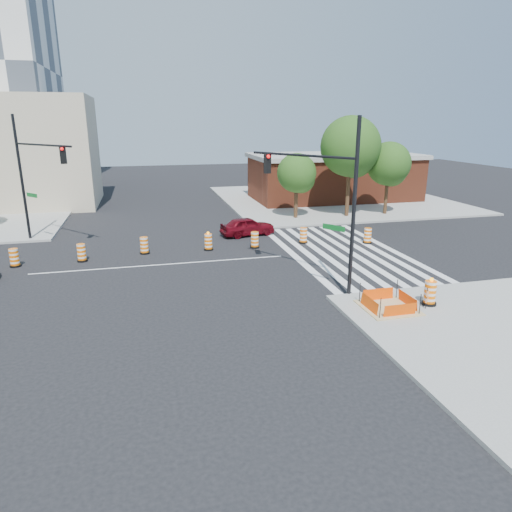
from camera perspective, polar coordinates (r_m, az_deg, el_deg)
The scene contains 22 objects.
ground at distance 26.25m, azimuth -11.60°, elevation -1.06°, with size 120.00×120.00×0.00m, color black.
sidewalk_ne at distance 47.60m, azimuth 9.57°, elevation 7.03°, with size 22.00×22.00×0.15m, color gray.
crosswalk_east at distance 28.74m, azimuth 10.72°, elevation 0.55°, with size 6.75×13.50×0.01m.
lane_centerline at distance 26.25m, azimuth -11.60°, elevation -1.05°, with size 14.00×0.12×0.01m, color silver.
excavation_pit at distance 20.27m, azimuth 16.20°, elevation -6.09°, with size 2.20×2.20×0.90m.
brick_storefront at distance 47.29m, azimuth 9.70°, elevation 9.71°, with size 16.50×8.50×4.60m.
beige_midrise at distance 48.45m, azimuth -27.91°, elevation 11.41°, with size 14.00×10.00×10.00m, color #BDAE90.
red_coupe at distance 32.14m, azimuth -1.07°, elevation 3.74°, with size 1.55×3.85×1.31m, color #5F0811.
signal_pole_se at distance 21.22m, azimuth 8.40°, elevation 8.34°, with size 3.42×5.03×7.87m.
signal_pole_nw at distance 32.25m, azimuth -26.04°, elevation 9.84°, with size 4.02×4.76×8.05m.
pit_drum at distance 21.06m, azimuth 20.92°, elevation -4.40°, with size 0.63×0.63×1.23m.
barricade at distance 20.91m, azimuth 20.76°, elevation -4.54°, with size 0.59×0.57×0.93m.
tree_north_c at distance 37.23m, azimuth 5.14°, elevation 10.02°, with size 3.20×3.14×5.34m.
tree_north_d at distance 38.40m, azimuth 11.74°, elevation 12.86°, with size 4.83×4.83×8.22m.
tree_north_e at distance 40.18m, azimuth 16.26°, elevation 10.71°, with size 3.62×3.62×6.16m.
median_drum_1 at distance 28.57m, azimuth -27.96°, elevation -0.25°, with size 0.60×0.60×1.02m.
median_drum_2 at distance 28.05m, azimuth -20.96°, elevation 0.32°, with size 0.60×0.60×1.02m.
median_drum_3 at distance 28.54m, azimuth -13.79°, elevation 1.23°, with size 0.60×0.60×1.02m.
median_drum_4 at distance 28.66m, azimuth -5.97°, elevation 1.71°, with size 0.60×0.60×1.18m.
median_drum_5 at distance 29.01m, azimuth -0.16°, elevation 1.96°, with size 0.60×0.60×1.02m.
median_drum_6 at distance 30.32m, azimuth 5.94°, elevation 2.52°, with size 0.60×0.60×1.02m.
median_drum_7 at distance 30.95m, azimuth 13.78°, elevation 2.42°, with size 0.60×0.60×1.02m.
Camera 1 is at (-0.78, -25.05, 7.82)m, focal length 32.00 mm.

